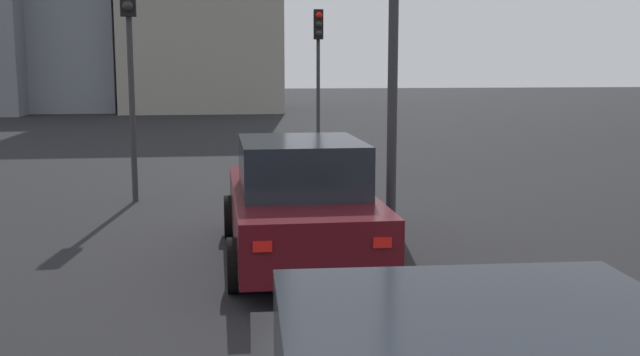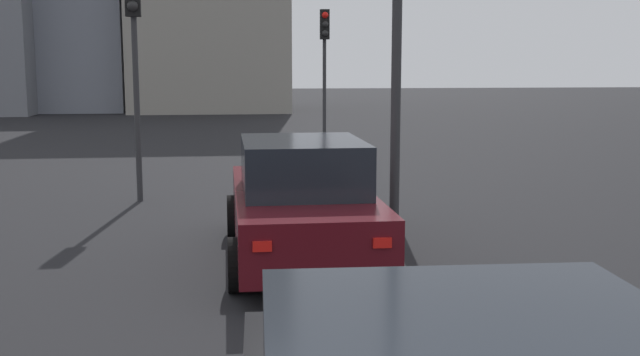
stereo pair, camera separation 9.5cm
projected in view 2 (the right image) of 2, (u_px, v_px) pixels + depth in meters
car_maroon_lead at (301, 203)px, 9.99m from camera, size 4.58×2.00×1.63m
traffic_light_near_left at (325, 49)px, 23.04m from camera, size 0.32×0.28×4.25m
traffic_light_near_right at (134, 35)px, 13.89m from camera, size 0.32×0.29×4.37m
building_facade_center at (76, 25)px, 44.69m from camera, size 12.22×6.83×9.80m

